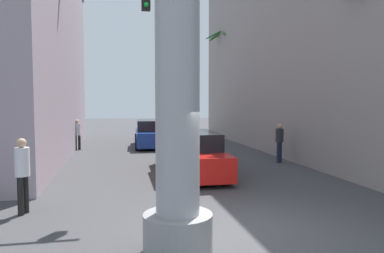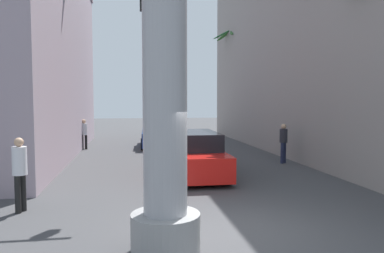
% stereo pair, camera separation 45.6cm
% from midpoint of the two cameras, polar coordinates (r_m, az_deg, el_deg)
% --- Properties ---
extents(ground_plane, '(82.44, 82.44, 0.00)m').
position_cam_midpoint_polar(ground_plane, '(17.53, -4.08, -4.89)').
color(ground_plane, '#424244').
extents(building_right, '(7.06, 26.51, 12.89)m').
position_cam_midpoint_polar(building_right, '(20.85, 20.70, 14.10)').
color(building_right, gray).
rests_on(building_right, ground).
extents(street_lamp, '(2.92, 0.28, 7.55)m').
position_cam_midpoint_polar(street_lamp, '(16.49, 15.16, 10.43)').
color(street_lamp, '#59595E').
rests_on(street_lamp, ground).
extents(traffic_light_mast, '(4.70, 0.32, 6.13)m').
position_cam_midpoint_polar(traffic_light_mast, '(11.11, -21.75, 11.88)').
color(traffic_light_mast, '#333333').
rests_on(traffic_light_mast, ground).
extents(car_lead, '(2.18, 5.23, 1.56)m').
position_cam_midpoint_polar(car_lead, '(13.71, -1.31, -4.23)').
color(car_lead, black).
rests_on(car_lead, ground).
extents(car_far, '(2.13, 4.73, 1.56)m').
position_cam_midpoint_polar(car_far, '(22.14, -6.74, -1.15)').
color(car_far, black).
rests_on(car_far, ground).
extents(palm_tree_mid_left, '(3.34, 3.26, 7.97)m').
position_cam_midpoint_polar(palm_tree_mid_left, '(17.22, -22.90, 11.44)').
color(palm_tree_mid_left, brown).
rests_on(palm_tree_mid_left, ground).
extents(palm_tree_far_right, '(3.04, 2.91, 7.97)m').
position_cam_midpoint_polar(palm_tree_far_right, '(27.99, 4.52, 9.03)').
color(palm_tree_far_right, brown).
rests_on(palm_tree_far_right, ground).
extents(palm_tree_near_right, '(2.61, 2.62, 6.64)m').
position_cam_midpoint_polar(palm_tree_near_right, '(13.75, 25.03, 10.00)').
color(palm_tree_near_right, brown).
rests_on(palm_tree_near_right, ground).
extents(pedestrian_mid_right, '(0.48, 0.48, 1.70)m').
position_cam_midpoint_polar(pedestrian_mid_right, '(16.63, 12.42, -1.99)').
color(pedestrian_mid_right, '#1E233F').
rests_on(pedestrian_mid_right, ground).
extents(pedestrian_far_left, '(0.39, 0.39, 1.66)m').
position_cam_midpoint_polar(pedestrian_far_left, '(21.46, -17.67, -0.85)').
color(pedestrian_far_left, black).
rests_on(pedestrian_far_left, ground).
extents(pedestrian_curb_left, '(0.44, 0.44, 1.81)m').
position_cam_midpoint_polar(pedestrian_curb_left, '(9.83, -25.67, -5.97)').
color(pedestrian_curb_left, black).
rests_on(pedestrian_curb_left, ground).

